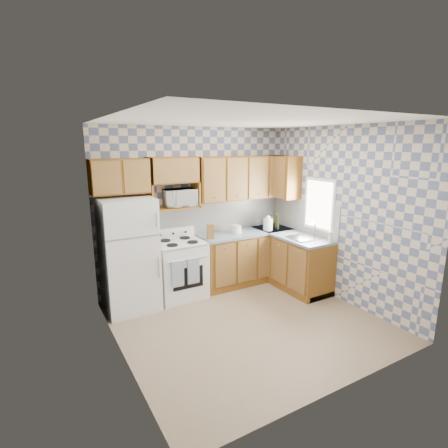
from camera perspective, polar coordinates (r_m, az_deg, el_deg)
The scene contains 29 objects.
floor at distance 5.06m, azimuth 3.90°, elevation -15.70°, with size 3.40×3.40×0.00m, color #78664E.
back_wall at distance 5.93m, azimuth -4.53°, elevation 2.48°, with size 3.40×0.02×2.70m, color slate.
right_wall at distance 5.68m, azimuth 18.52°, elevation 1.38°, with size 0.02×3.20×2.70m, color slate.
backsplash_back at distance 6.13m, azimuth -1.09°, elevation 1.43°, with size 2.60×0.01×0.56m, color silver.
backsplash_right at distance 6.25m, azimuth 12.91°, elevation 1.32°, with size 0.01×1.60×0.56m, color silver.
refrigerator at distance 5.32m, azimuth -15.30°, elevation -4.86°, with size 0.75×0.70×1.68m, color silver.
stove_body at distance 5.70m, azimuth -7.24°, elevation -7.42°, with size 0.76×0.65×0.90m, color silver.
cooktop at distance 5.56m, azimuth -7.37°, elevation -3.02°, with size 0.76×0.65×0.03m, color silver.
backguard at distance 5.78m, azimuth -8.46°, elevation -1.45°, with size 0.76×0.08×0.17m, color silver.
dish_towel_left at distance 5.31m, azimuth -7.55°, elevation -8.08°, with size 0.19×0.03×0.41m, color navy.
dish_towel_right at distance 5.41m, azimuth -5.01°, elevation -7.63°, with size 0.19×0.03×0.41m, color navy.
base_cabinets_back at distance 6.30m, azimuth 3.63°, elevation -5.43°, with size 1.75×0.60×0.88m, color #603A0C.
base_cabinets_right at distance 6.26m, azimuth 10.59°, elevation -5.77°, with size 0.60×1.60×0.88m, color #603A0C.
countertop_back at distance 6.17m, azimuth 3.71°, elevation -1.38°, with size 1.77×0.63×0.04m, color slate.
countertop_right at distance 6.12m, azimuth 10.74°, elevation -1.69°, with size 0.63×1.60×0.04m, color slate.
upper_cabinets_back at distance 6.12m, azimuth 3.11°, elevation 7.55°, with size 1.75×0.33×0.74m, color #603A0C.
upper_cabinets_fridge at distance 5.27m, azimuth -16.72°, elevation 7.47°, with size 0.82×0.33×0.50m, color #603A0C.
upper_cabinets_right at distance 6.39m, azimuth 9.42°, elevation 7.62°, with size 0.33×0.70×0.74m, color #603A0C.
microwave_shelf at distance 5.59m, azimuth -8.17°, elevation 2.62°, with size 0.80×0.33×0.03m, color #603A0C.
microwave at distance 5.62m, azimuth -7.29°, elevation 4.29°, with size 0.50×0.34×0.28m, color silver.
sink at distance 5.87m, azimuth 13.00°, elevation -2.19°, with size 0.48×0.40×0.03m, color #B7B7BC.
window at distance 5.96m, azimuth 15.27°, elevation 3.07°, with size 0.02×0.66×0.86m, color white.
bottle_0 at distance 6.35m, azimuth 7.71°, elevation 0.37°, with size 0.06×0.06×0.27m, color black.
bottle_1 at distance 6.36m, azimuth 8.75°, elevation 0.29°, with size 0.06×0.06×0.25m, color black.
bottle_2 at distance 6.47m, azimuth 8.55°, elevation 0.43°, with size 0.06×0.06×0.24m, color #62400A.
knife_block at distance 5.66m, azimuth -2.21°, elevation -1.25°, with size 0.11×0.11×0.23m, color brown.
electric_kettle at distance 6.26m, azimuth 7.19°, elevation -0.07°, with size 0.17×0.17×0.21m, color silver.
food_containers at distance 6.05m, azimuth 1.96°, elevation -0.82°, with size 0.20×0.20×0.13m, color beige, non-canonical shape.
soap_bottle at distance 5.69m, azimuth 16.99°, elevation -2.07°, with size 0.06×0.06×0.17m, color beige.
Camera 1 is at (-2.50, -3.67, 2.42)m, focal length 28.00 mm.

